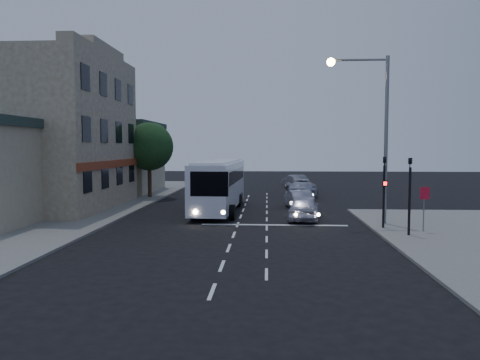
# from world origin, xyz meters

# --- Properties ---
(ground) EXTENTS (120.00, 120.00, 0.00)m
(ground) POSITION_xyz_m (0.00, 0.00, 0.00)
(ground) COLOR black
(sidewalk_far) EXTENTS (12.00, 50.00, 0.12)m
(sidewalk_far) POSITION_xyz_m (-13.00, 8.00, 0.06)
(sidewalk_far) COLOR slate
(sidewalk_far) RESTS_ON ground
(road_markings) EXTENTS (8.00, 30.55, 0.01)m
(road_markings) POSITION_xyz_m (1.29, 3.31, 0.00)
(road_markings) COLOR silver
(road_markings) RESTS_ON ground
(tour_bus) EXTENTS (2.72, 11.08, 3.38)m
(tour_bus) POSITION_xyz_m (-1.57, 7.46, 1.83)
(tour_bus) COLOR white
(tour_bus) RESTS_ON ground
(car_suv) EXTENTS (2.21, 4.43, 1.45)m
(car_suv) POSITION_xyz_m (3.76, 3.80, 0.73)
(car_suv) COLOR silver
(car_suv) RESTS_ON ground
(car_sedan_a) EXTENTS (1.99, 4.18, 1.32)m
(car_sedan_a) POSITION_xyz_m (3.78, 8.92, 0.66)
(car_sedan_a) COLOR #A9A8BB
(car_sedan_a) RESTS_ON ground
(car_sedan_b) EXTENTS (3.21, 5.37, 1.46)m
(car_sedan_b) POSITION_xyz_m (4.46, 14.69, 0.73)
(car_sedan_b) COLOR #A9ADC1
(car_sedan_b) RESTS_ON ground
(car_sedan_c) EXTENTS (2.62, 5.16, 1.40)m
(car_sedan_c) POSITION_xyz_m (4.64, 19.44, 0.70)
(car_sedan_c) COLOR gray
(car_sedan_c) RESTS_ON ground
(car_extra) EXTENTS (2.73, 4.56, 1.42)m
(car_extra) POSITION_xyz_m (4.53, 25.00, 0.71)
(car_extra) COLOR gray
(car_extra) RESTS_ON ground
(traffic_signal_main) EXTENTS (0.25, 0.35, 4.10)m
(traffic_signal_main) POSITION_xyz_m (7.60, 0.78, 2.42)
(traffic_signal_main) COLOR black
(traffic_signal_main) RESTS_ON sidewalk_near
(traffic_signal_side) EXTENTS (0.18, 0.15, 4.10)m
(traffic_signal_side) POSITION_xyz_m (8.30, -1.20, 2.42)
(traffic_signal_side) COLOR black
(traffic_signal_side) RESTS_ON sidewalk_near
(regulatory_sign) EXTENTS (0.45, 0.12, 2.20)m
(regulatory_sign) POSITION_xyz_m (9.30, -0.24, 1.60)
(regulatory_sign) COLOR slate
(regulatory_sign) RESTS_ON sidewalk_near
(streetlight) EXTENTS (3.32, 0.44, 9.00)m
(streetlight) POSITION_xyz_m (7.34, 2.20, 5.73)
(streetlight) COLOR slate
(streetlight) RESTS_ON sidewalk_near
(main_building) EXTENTS (10.12, 12.00, 11.00)m
(main_building) POSITION_xyz_m (-13.96, 8.00, 5.16)
(main_building) COLOR #826D52
(main_building) RESTS_ON sidewalk_far
(low_building_north) EXTENTS (9.40, 9.40, 6.50)m
(low_building_north) POSITION_xyz_m (-13.50, 20.00, 3.39)
(low_building_north) COLOR gray
(low_building_north) RESTS_ON sidewalk_far
(street_tree) EXTENTS (4.00, 4.00, 6.20)m
(street_tree) POSITION_xyz_m (-8.21, 15.02, 4.50)
(street_tree) COLOR black
(street_tree) RESTS_ON sidewalk_far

